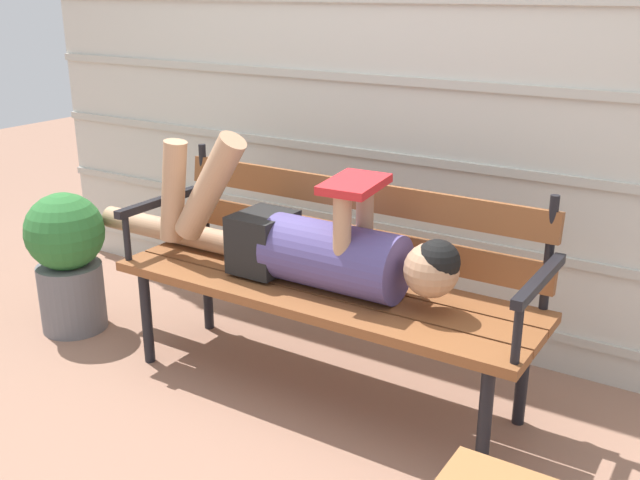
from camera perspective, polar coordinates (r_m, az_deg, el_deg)
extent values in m
plane|color=#936B56|center=(2.85, -1.28, -12.60)|extent=(12.00, 12.00, 0.00)
cube|color=beige|center=(3.12, 6.88, 15.27)|extent=(4.17, 0.06, 2.59)
cube|color=#B7B7AD|center=(3.36, 5.85, -4.45)|extent=(4.17, 0.02, 0.04)
cube|color=#B7B7AD|center=(3.24, 6.05, 0.81)|extent=(4.17, 0.02, 0.04)
cube|color=#B7B7AD|center=(3.15, 6.25, 6.40)|extent=(4.17, 0.02, 0.04)
cube|color=#B7B7AD|center=(3.10, 6.47, 12.25)|extent=(4.17, 0.02, 0.04)
cube|color=brown|center=(2.62, -1.93, -5.10)|extent=(1.67, 0.15, 0.04)
cube|color=brown|center=(2.74, 0.00, -3.91)|extent=(1.67, 0.15, 0.04)
cube|color=brown|center=(2.87, 1.76, -2.83)|extent=(1.67, 0.15, 0.04)
cube|color=brown|center=(2.89, 2.59, 0.05)|extent=(1.60, 0.05, 0.11)
cube|color=brown|center=(2.83, 2.64, 3.60)|extent=(1.60, 0.05, 0.11)
cylinder|color=black|center=(3.29, -9.04, 3.92)|extent=(0.03, 0.03, 0.41)
cylinder|color=black|center=(2.59, 17.48, -0.99)|extent=(0.03, 0.03, 0.41)
cylinder|color=black|center=(3.13, -13.40, -5.89)|extent=(0.04, 0.04, 0.41)
cylinder|color=black|center=(2.41, 12.73, -13.89)|extent=(0.04, 0.04, 0.41)
cylinder|color=black|center=(3.38, -8.81, -3.64)|extent=(0.04, 0.04, 0.41)
cylinder|color=black|center=(2.73, 15.56, -9.98)|extent=(0.04, 0.04, 0.41)
cube|color=black|center=(3.15, -12.51, 2.93)|extent=(0.04, 0.46, 0.03)
cylinder|color=black|center=(3.05, -14.88, 0.26)|extent=(0.03, 0.03, 0.20)
cube|color=black|center=(2.36, 16.83, -3.00)|extent=(0.04, 0.46, 0.03)
cylinder|color=black|center=(2.23, 15.19, -6.98)|extent=(0.03, 0.03, 0.20)
cylinder|color=#514784|center=(2.66, 1.13, -1.35)|extent=(0.52, 0.25, 0.25)
cube|color=black|center=(2.83, -4.45, -0.12)|extent=(0.20, 0.24, 0.23)
sphere|color=tan|center=(2.48, 8.70, -2.34)|extent=(0.19, 0.19, 0.19)
sphere|color=black|center=(2.46, 9.16, -1.71)|extent=(0.16, 0.16, 0.16)
cylinder|color=tan|center=(2.85, -8.64, 4.08)|extent=(0.35, 0.11, 0.46)
cylinder|color=tan|center=(2.99, -11.39, 3.77)|extent=(0.15, 0.09, 0.42)
cylinder|color=tan|center=(3.20, -11.01, 0.59)|extent=(0.85, 0.10, 0.10)
cylinder|color=tan|center=(2.51, 1.74, 0.67)|extent=(0.06, 0.06, 0.27)
cylinder|color=tan|center=(2.64, 3.51, 1.60)|extent=(0.06, 0.06, 0.27)
cube|color=red|center=(2.53, 2.70, 4.38)|extent=(0.19, 0.26, 0.04)
cylinder|color=slate|center=(3.54, -18.79, -4.22)|extent=(0.29, 0.29, 0.31)
sphere|color=#2D7033|center=(3.44, -19.35, 0.62)|extent=(0.35, 0.35, 0.35)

